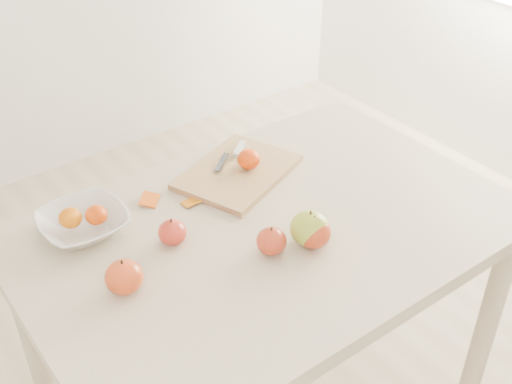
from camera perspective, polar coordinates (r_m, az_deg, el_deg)
table at (r=1.64m, az=1.05°, el=-5.65°), size 1.20×0.80×0.75m
cutting_board at (r=1.75m, az=-1.64°, el=1.76°), size 0.38×0.33×0.02m
board_tangerine at (r=1.74m, az=-0.66°, el=2.94°), size 0.06×0.06×0.05m
fruit_bowl at (r=1.59m, az=-15.10°, el=-2.71°), size 0.21×0.21×0.05m
bowl_tangerine_near at (r=1.58m, az=-16.18°, el=-2.22°), size 0.06×0.06×0.05m
bowl_tangerine_far at (r=1.58m, az=-14.01°, el=-1.98°), size 0.05×0.05×0.05m
orange_peel_a at (r=1.68m, az=-9.42°, el=-0.79°), size 0.07×0.07×0.01m
orange_peel_b at (r=1.65m, az=-5.80°, el=-0.97°), size 0.05×0.04×0.01m
paring_knife at (r=1.82m, az=-1.73°, el=3.64°), size 0.16×0.09×0.01m
apple_green at (r=1.50m, az=4.80°, el=-3.23°), size 0.09×0.09×0.08m
apple_red_e at (r=1.48m, az=1.38°, el=-4.38°), size 0.07×0.07×0.06m
apple_red_c at (r=1.50m, az=5.12°, el=-3.57°), size 0.08×0.08×0.08m
apple_red_b at (r=1.41m, az=-11.64°, el=-7.40°), size 0.08×0.08×0.08m
apple_red_a at (r=1.52m, az=-7.45°, el=-3.57°), size 0.07×0.07×0.06m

